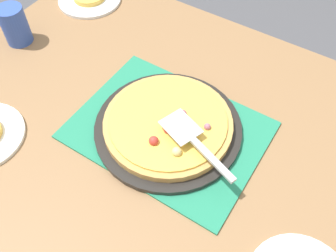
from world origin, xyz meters
name	(u,v)px	position (x,y,z in m)	size (l,w,h in m)	color
ground_plane	(168,236)	(0.00, 0.00, 0.00)	(8.00, 8.00, 0.00)	#4C4C51
dining_table	(168,153)	(0.00, 0.00, 0.64)	(1.40, 1.00, 0.75)	olive
placemat	(168,130)	(0.00, 0.00, 0.75)	(0.48, 0.36, 0.01)	#237F5B
pizza_pan	(168,128)	(0.00, 0.00, 0.76)	(0.38, 0.38, 0.01)	black
pizza	(168,123)	(0.00, 0.00, 0.78)	(0.33, 0.33, 0.05)	tan
cup_near	(15,25)	(-0.59, 0.05, 0.81)	(0.08, 0.08, 0.12)	#3351AD
pizza_server	(193,140)	(0.09, -0.03, 0.82)	(0.23, 0.12, 0.01)	silver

